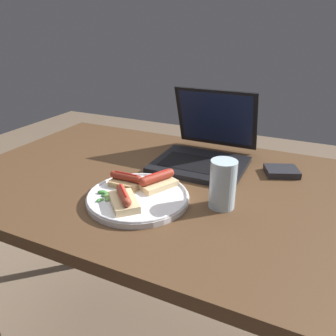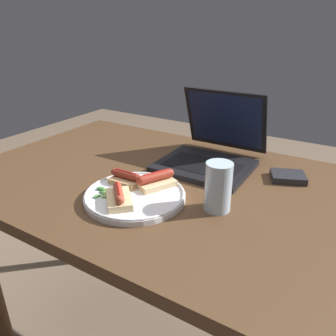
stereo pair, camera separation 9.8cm
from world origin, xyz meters
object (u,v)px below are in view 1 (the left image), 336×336
object	(u,v)px
laptop	(205,150)
drinking_glass	(223,184)
external_drive	(282,171)
plate	(138,197)

from	to	relation	value
laptop	drinking_glass	world-z (taller)	laptop
laptop	drinking_glass	size ratio (longest dim) A/B	2.52
drinking_glass	external_drive	world-z (taller)	drinking_glass
laptop	external_drive	xyz separation A→B (m)	(0.27, 0.01, -0.03)
drinking_glass	external_drive	size ratio (longest dim) A/B	1.05
plate	external_drive	world-z (taller)	same
laptop	plate	xyz separation A→B (m)	(-0.08, -0.34, -0.03)
drinking_glass	external_drive	xyz separation A→B (m)	(0.12, 0.28, -0.06)
laptop	drinking_glass	xyz separation A→B (m)	(0.15, -0.27, 0.02)
plate	drinking_glass	distance (m)	0.24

